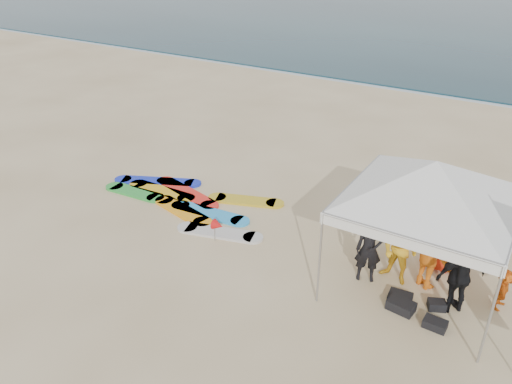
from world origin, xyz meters
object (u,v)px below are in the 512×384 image
Objects in this scene: person_orange_b at (445,240)px; surfboard_spread at (186,200)px; canopy_tent at (437,161)px; person_black_a at (369,249)px; person_yellow at (400,250)px; person_orange_a at (432,251)px; person_seated at (503,289)px; person_black_b at (460,276)px; marker_pennant at (218,225)px.

person_orange_b reaches higher than surfboard_spread.
canopy_tent is at bearing -3.01° from surfboard_spread.
person_black_a is 1.03× the size of person_orange_b.
person_orange_a reaches higher than person_yellow.
person_orange_a is at bearing 104.60° from person_seated.
person_black_b is at bearing 173.15° from person_orange_a.
person_yellow reaches higher than surfboard_spread.
person_orange_a is at bearing 34.18° from canopy_tent.
person_black_a reaches higher than marker_pennant.
person_orange_b reaches higher than person_seated.
person_black_a is 1.72× the size of person_seated.
person_seated is 0.17× the size of surfboard_spread.
canopy_tent is (0.43, 0.05, 2.24)m from person_yellow.
person_black_b is at bearing 5.08° from marker_pennant.
marker_pennant is (-6.56, -1.11, 0.02)m from person_seated.
person_black_b is (0.72, -0.52, -0.06)m from person_orange_a.
person_black_b is 0.37× the size of canopy_tent.
person_seated reaches higher than marker_pennant.
canopy_tent reaches higher than person_black_a.
person_orange_a reaches higher than person_black_a.
canopy_tent reaches higher than person_orange_a.
person_seated is (0.81, 0.60, -0.40)m from person_black_b.
person_black_b is 1.08m from person_seated.
person_yellow is 2.64× the size of marker_pennant.
person_yellow reaches higher than person_black_a.
surfboard_spread is at bearing -45.76° from person_black_b.
person_yellow is 0.96× the size of person_black_b.
person_black_a is 1.35m from person_orange_a.
person_black_a is 0.88× the size of person_orange_a.
person_orange_a is 1.07× the size of person_black_b.
person_yellow is at bearing 45.79° from person_orange_a.
person_black_a is 2.58× the size of marker_pennant.
marker_pennant is 0.11× the size of surfboard_spread.
surfboard_spread is (-2.10, 1.25, -0.46)m from marker_pennant.
marker_pennant is (-5.75, -0.51, -0.38)m from person_black_b.
person_black_a is 0.35× the size of canopy_tent.
person_orange_a is (1.25, 0.50, 0.12)m from person_black_a.
canopy_tent is 0.84× the size of surfboard_spread.
person_black_b is at bearing -5.41° from surfboard_spread.
person_yellow is 6.56m from surfboard_spread.
person_yellow is at bearing 108.70° from person_seated.
person_seated is at bearing -10.26° from person_black_a.
person_orange_a reaches higher than person_black_b.
person_black_b is 1.10× the size of person_orange_b.
person_orange_a is at bearing 29.40° from person_yellow.
surfboard_spread is at bearing 149.11° from marker_pennant.
person_seated is (1.41, -0.74, -0.32)m from person_orange_b.
person_orange_b is at bearing 73.83° from person_seated.
marker_pennant is at bearing -156.49° from person_yellow.
person_orange_a is 7.19m from surfboard_spread.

